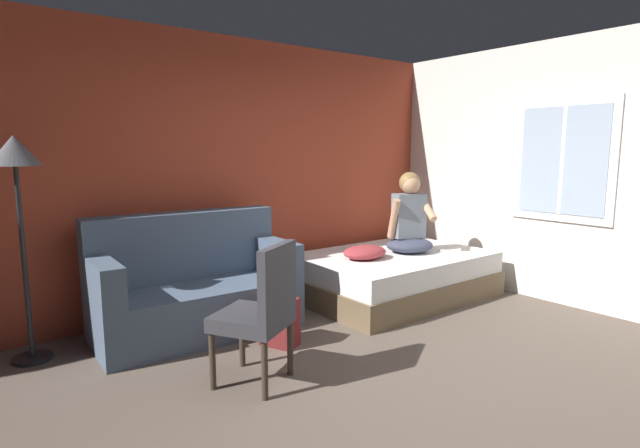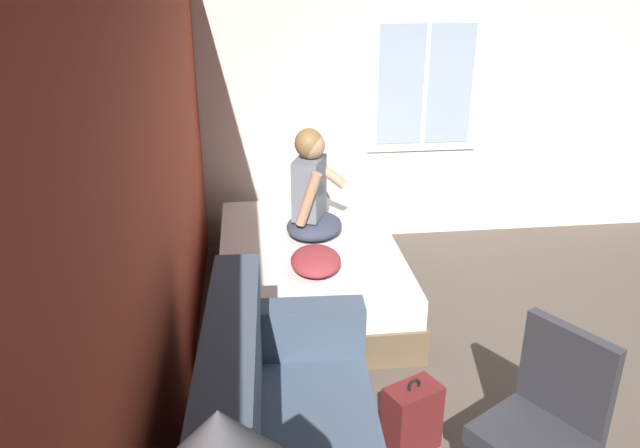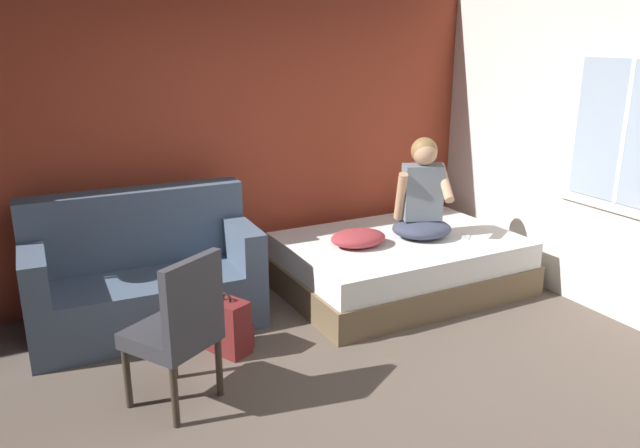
{
  "view_description": "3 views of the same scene",
  "coord_description": "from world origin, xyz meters",
  "px_view_note": "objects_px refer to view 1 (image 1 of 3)",
  "views": [
    {
      "loc": [
        -2.43,
        -2.1,
        1.6
      ],
      "look_at": [
        0.29,
        1.41,
        0.93
      ],
      "focal_mm": 28.0,
      "sensor_mm": 36.0,
      "label": 1
    },
    {
      "loc": [
        -2.96,
        2.02,
        2.52
      ],
      "look_at": [
        0.5,
        1.61,
        1.05
      ],
      "focal_mm": 35.0,
      "sensor_mm": 36.0,
      "label": 2
    },
    {
      "loc": [
        -1.57,
        -2.67,
        2.21
      ],
      "look_at": [
        0.6,
        1.5,
        0.75
      ],
      "focal_mm": 35.0,
      "sensor_mm": 36.0,
      "label": 3
    }
  ],
  "objects_px": {
    "cell_phone": "(443,251)",
    "floor_lamp": "(16,173)",
    "backpack": "(280,322)",
    "couch": "(194,288)",
    "person_seated": "(409,220)",
    "side_chair": "(261,309)",
    "throw_pillow": "(365,252)",
    "bed": "(394,275)"
  },
  "relations": [
    {
      "from": "couch",
      "to": "person_seated",
      "type": "distance_m",
      "value": 2.41
    },
    {
      "from": "couch",
      "to": "throw_pillow",
      "type": "height_order",
      "value": "couch"
    },
    {
      "from": "couch",
      "to": "person_seated",
      "type": "height_order",
      "value": "person_seated"
    },
    {
      "from": "floor_lamp",
      "to": "bed",
      "type": "bearing_deg",
      "value": -8.55
    },
    {
      "from": "bed",
      "to": "backpack",
      "type": "relative_size",
      "value": 4.46
    },
    {
      "from": "cell_phone",
      "to": "floor_lamp",
      "type": "distance_m",
      "value": 4.1
    },
    {
      "from": "cell_phone",
      "to": "backpack",
      "type": "bearing_deg",
      "value": 45.62
    },
    {
      "from": "couch",
      "to": "side_chair",
      "type": "distance_m",
      "value": 1.24
    },
    {
      "from": "person_seated",
      "to": "cell_phone",
      "type": "height_order",
      "value": "person_seated"
    },
    {
      "from": "bed",
      "to": "couch",
      "type": "xyz_separation_m",
      "value": [
        -2.16,
        0.33,
        0.16
      ]
    },
    {
      "from": "throw_pillow",
      "to": "floor_lamp",
      "type": "distance_m",
      "value": 3.13
    },
    {
      "from": "floor_lamp",
      "to": "backpack",
      "type": "bearing_deg",
      "value": -28.49
    },
    {
      "from": "backpack",
      "to": "couch",
      "type": "bearing_deg",
      "value": 120.32
    },
    {
      "from": "side_chair",
      "to": "backpack",
      "type": "xyz_separation_m",
      "value": [
        0.48,
        0.5,
        -0.34
      ]
    },
    {
      "from": "couch",
      "to": "person_seated",
      "type": "xyz_separation_m",
      "value": [
        2.34,
        -0.38,
        0.44
      ]
    },
    {
      "from": "bed",
      "to": "person_seated",
      "type": "relative_size",
      "value": 2.33
    },
    {
      "from": "backpack",
      "to": "person_seated",
      "type": "bearing_deg",
      "value": 10.24
    },
    {
      "from": "floor_lamp",
      "to": "person_seated",
      "type": "bearing_deg",
      "value": -8.89
    },
    {
      "from": "person_seated",
      "to": "cell_phone",
      "type": "relative_size",
      "value": 6.08
    },
    {
      "from": "person_seated",
      "to": "throw_pillow",
      "type": "xyz_separation_m",
      "value": [
        -0.62,
        0.04,
        -0.29
      ]
    },
    {
      "from": "side_chair",
      "to": "person_seated",
      "type": "distance_m",
      "value": 2.56
    },
    {
      "from": "side_chair",
      "to": "cell_phone",
      "type": "distance_m",
      "value": 2.8
    },
    {
      "from": "couch",
      "to": "throw_pillow",
      "type": "distance_m",
      "value": 1.76
    },
    {
      "from": "person_seated",
      "to": "floor_lamp",
      "type": "relative_size",
      "value": 0.51
    },
    {
      "from": "couch",
      "to": "cell_phone",
      "type": "distance_m",
      "value": 2.74
    },
    {
      "from": "bed",
      "to": "cell_phone",
      "type": "xyz_separation_m",
      "value": [
        0.51,
        -0.26,
        0.25
      ]
    },
    {
      "from": "side_chair",
      "to": "floor_lamp",
      "type": "xyz_separation_m",
      "value": [
        -1.19,
        1.41,
        0.9
      ]
    },
    {
      "from": "side_chair",
      "to": "floor_lamp",
      "type": "relative_size",
      "value": 0.58
    },
    {
      "from": "backpack",
      "to": "bed",
      "type": "bearing_deg",
      "value": 12.74
    },
    {
      "from": "couch",
      "to": "floor_lamp",
      "type": "relative_size",
      "value": 1.02
    },
    {
      "from": "couch",
      "to": "backpack",
      "type": "xyz_separation_m",
      "value": [
        0.43,
        -0.73,
        -0.2
      ]
    },
    {
      "from": "throw_pillow",
      "to": "cell_phone",
      "type": "height_order",
      "value": "throw_pillow"
    },
    {
      "from": "side_chair",
      "to": "cell_phone",
      "type": "relative_size",
      "value": 6.81
    },
    {
      "from": "cell_phone",
      "to": "bed",
      "type": "bearing_deg",
      "value": 15.23
    },
    {
      "from": "bed",
      "to": "couch",
      "type": "bearing_deg",
      "value": 171.22
    },
    {
      "from": "person_seated",
      "to": "side_chair",
      "type": "bearing_deg",
      "value": -160.51
    },
    {
      "from": "floor_lamp",
      "to": "side_chair",
      "type": "bearing_deg",
      "value": -49.77
    },
    {
      "from": "couch",
      "to": "bed",
      "type": "bearing_deg",
      "value": -8.78
    },
    {
      "from": "backpack",
      "to": "cell_phone",
      "type": "xyz_separation_m",
      "value": [
        2.24,
        0.14,
        0.29
      ]
    },
    {
      "from": "throw_pillow",
      "to": "couch",
      "type": "bearing_deg",
      "value": 168.69
    },
    {
      "from": "bed",
      "to": "floor_lamp",
      "type": "bearing_deg",
      "value": 171.45
    },
    {
      "from": "cell_phone",
      "to": "couch",
      "type": "bearing_deg",
      "value": 29.65
    }
  ]
}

